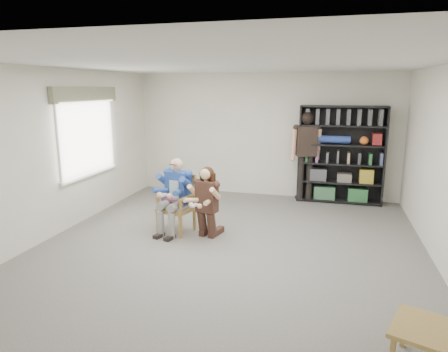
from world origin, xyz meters
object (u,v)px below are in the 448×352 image
(seated_man, at_px, (176,196))
(kneeling_woman, at_px, (206,203))
(bookshelf, at_px, (341,155))
(side_table, at_px, (427,349))
(armchair, at_px, (176,204))
(standing_man, at_px, (306,158))

(seated_man, bearing_deg, kneeling_woman, 1.61)
(seated_man, relative_size, bookshelf, 0.63)
(seated_man, height_order, bookshelf, bookshelf)
(seated_man, distance_m, bookshelf, 3.87)
(bookshelf, distance_m, side_table, 5.49)
(bookshelf, xyz_separation_m, side_table, (0.68, -5.39, -0.84))
(armchair, relative_size, kneeling_woman, 0.84)
(armchair, height_order, seated_man, seated_man)
(kneeling_woman, relative_size, bookshelf, 0.57)
(kneeling_woman, bearing_deg, side_table, -28.82)
(kneeling_woman, xyz_separation_m, side_table, (2.86, -2.58, -0.40))
(seated_man, height_order, side_table, seated_man)
(seated_man, relative_size, kneeling_woman, 1.09)
(side_table, bearing_deg, kneeling_woman, 137.88)
(armchair, relative_size, seated_man, 0.77)
(bookshelf, bearing_deg, armchair, -135.78)
(standing_man, distance_m, side_table, 5.53)
(seated_man, height_order, kneeling_woman, seated_man)
(kneeling_woman, bearing_deg, armchair, -178.39)
(armchair, bearing_deg, seated_man, 0.00)
(armchair, height_order, side_table, armchair)
(armchair, bearing_deg, side_table, -24.89)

